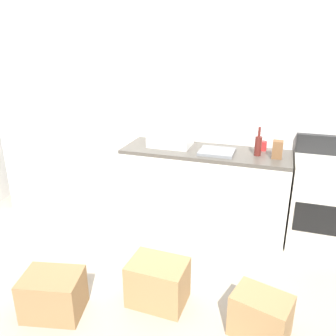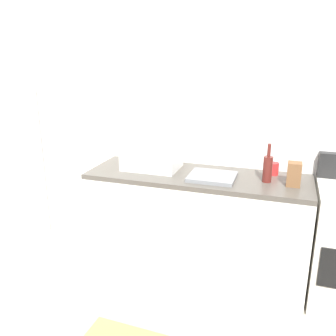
{
  "view_description": "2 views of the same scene",
  "coord_description": "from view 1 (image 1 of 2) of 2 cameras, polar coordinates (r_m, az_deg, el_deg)",
  "views": [
    {
      "loc": [
        1.04,
        -2.31,
        2.01
      ],
      "look_at": [
        -0.02,
        0.88,
        0.77
      ],
      "focal_mm": 36.85,
      "sensor_mm": 36.0,
      "label": 1
    },
    {
      "loc": [
        0.96,
        -1.54,
        1.83
      ],
      "look_at": [
        0.14,
        0.92,
        1.02
      ],
      "focal_mm": 38.89,
      "sensor_mm": 36.0,
      "label": 2
    }
  ],
  "objects": [
    {
      "name": "ground_plane",
      "position": [
        3.23,
        -4.82,
        -18.28
      ],
      "size": [
        6.0,
        6.0,
        0.0
      ],
      "primitive_type": "plane",
      "color": "#9E9384"
    },
    {
      "name": "wall_back",
      "position": [
        4.06,
        3.31,
        10.17
      ],
      "size": [
        5.0,
        0.1,
        2.6
      ],
      "primitive_type": "cube",
      "color": "silver",
      "rests_on": "ground_plane"
    },
    {
      "name": "microwave",
      "position": [
        3.86,
        0.44,
        5.66
      ],
      "size": [
        0.46,
        0.34,
        0.27
      ],
      "primitive_type": "cube",
      "color": "white",
      "rests_on": "kitchen_counter"
    },
    {
      "name": "wine_bottle",
      "position": [
        3.65,
        14.68,
        3.68
      ],
      "size": [
        0.07,
        0.07,
        0.3
      ],
      "color": "#591E19",
      "rests_on": "kitchen_counter"
    },
    {
      "name": "cardboard_box_small",
      "position": [
        2.93,
        -1.69,
        -18.37
      ],
      "size": [
        0.47,
        0.35,
        0.37
      ],
      "primitive_type": "cube",
      "rotation": [
        0.0,
        0.0,
        -0.03
      ],
      "color": "#A37A4C",
      "rests_on": "ground_plane"
    },
    {
      "name": "sink_basin",
      "position": [
        3.67,
        8.08,
        2.68
      ],
      "size": [
        0.36,
        0.32,
        0.03
      ],
      "primitive_type": "cube",
      "color": "slate",
      "rests_on": "kitchen_counter"
    },
    {
      "name": "cardboard_box_large",
      "position": [
        2.76,
        15.06,
        -22.51
      ],
      "size": [
        0.46,
        0.38,
        0.34
      ],
      "primitive_type": "cube",
      "rotation": [
        0.0,
        0.0,
        -0.27
      ],
      "color": "#A37A4C",
      "rests_on": "ground_plane"
    },
    {
      "name": "coffee_mug",
      "position": [
        3.85,
        15.41,
        3.56
      ],
      "size": [
        0.08,
        0.08,
        0.1
      ],
      "primitive_type": "cylinder",
      "color": "red",
      "rests_on": "kitchen_counter"
    },
    {
      "name": "knife_block",
      "position": [
        3.62,
        17.65,
        2.93
      ],
      "size": [
        0.1,
        0.1,
        0.18
      ],
      "primitive_type": "cube",
      "color": "brown",
      "rests_on": "kitchen_counter"
    },
    {
      "name": "stove_oven",
      "position": [
        3.87,
        23.96,
        -5.14
      ],
      "size": [
        0.6,
        0.61,
        1.1
      ],
      "color": "silver",
      "rests_on": "ground_plane"
    },
    {
      "name": "kitchen_counter",
      "position": [
        3.91,
        5.96,
        -3.36
      ],
      "size": [
        1.8,
        0.6,
        0.9
      ],
      "color": "silver",
      "rests_on": "ground_plane"
    },
    {
      "name": "refrigerator",
      "position": [
        4.6,
        -19.81,
        3.91
      ],
      "size": [
        0.68,
        0.66,
        1.61
      ],
      "primitive_type": "cube",
      "color": "white",
      "rests_on": "ground_plane"
    },
    {
      "name": "cardboard_box_medium",
      "position": [
        2.98,
        -18.47,
        -19.2
      ],
      "size": [
        0.51,
        0.42,
        0.34
      ],
      "primitive_type": "cube",
      "rotation": [
        0.0,
        0.0,
        0.22
      ],
      "color": "olive",
      "rests_on": "ground_plane"
    }
  ]
}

